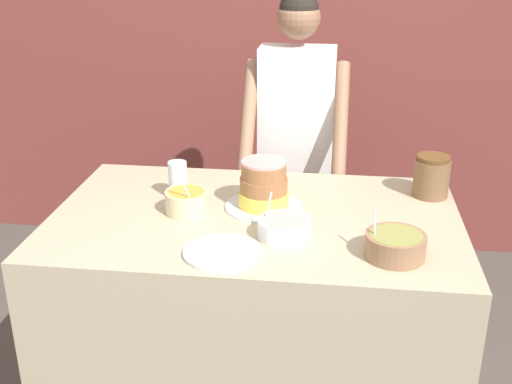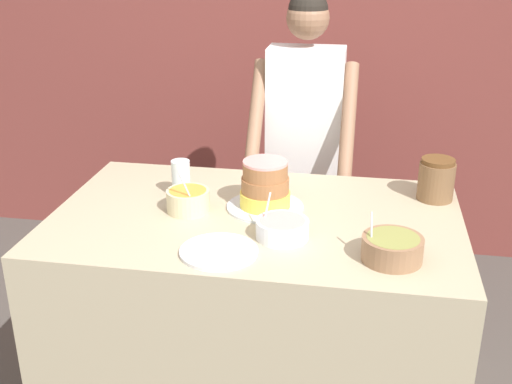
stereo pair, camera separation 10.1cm
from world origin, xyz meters
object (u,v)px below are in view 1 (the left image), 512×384
Objects in this scene: cake at (264,188)px; stoneware_jar at (432,176)px; person_baker at (296,127)px; frosting_bowl_olive at (395,245)px; drinking_glass at (178,180)px; ceramic_plate at (222,252)px; frosting_bowl_pink at (284,227)px; frosting_bowl_orange at (187,201)px.

stoneware_jar is (0.65, 0.21, -0.00)m from cake.
person_baker is 8.33× the size of frosting_bowl_olive.
frosting_bowl_olive is 1.32× the size of drinking_glass.
cake is 1.98× the size of drinking_glass.
cake is 1.49× the size of frosting_bowl_olive.
cake reaches higher than frosting_bowl_olive.
ceramic_plate is at bearing -103.24° from cake.
ceramic_plate is at bearing -98.07° from person_baker.
drinking_glass is 0.57× the size of ceramic_plate.
frosting_bowl_pink is 0.71m from stoneware_jar.
person_baker is 1.01m from frosting_bowl_pink.
person_baker is 1.17m from ceramic_plate.
ceramic_plate is (-0.09, -0.39, -0.08)m from cake.
drinking_glass is at bearing 146.22° from frosting_bowl_pink.
stoneware_jar reaches higher than frosting_bowl_olive.
stoneware_jar is at bearing 16.96° from frosting_bowl_orange.
person_baker is 0.81m from stoneware_jar.
frosting_bowl_olive is at bearing -35.89° from cake.
frosting_bowl_orange is 0.37m from ceramic_plate.
frosting_bowl_pink is at bearing 38.17° from ceramic_plate.
person_baker reaches higher than stoneware_jar.
person_baker reaches higher than cake.
frosting_bowl_pink is at bearing -88.34° from person_baker.
frosting_bowl_orange is 0.98m from stoneware_jar.
frosting_bowl_orange is at bearing -64.38° from drinking_glass.
ceramic_plate is (-0.19, -0.15, -0.03)m from frosting_bowl_pink.
frosting_bowl_orange is (-0.76, 0.26, 0.00)m from frosting_bowl_olive.
person_baker is at bearing 67.07° from frosting_bowl_orange.
ceramic_plate is (-0.57, -0.05, -0.04)m from frosting_bowl_olive.
frosting_bowl_olive is at bearing -108.10° from stoneware_jar.
person_baker reaches higher than frosting_bowl_orange.
ceramic_plate is at bearing -141.83° from frosting_bowl_pink.
person_baker is 1.18m from frosting_bowl_olive.
frosting_bowl_orange is at bearing -163.04° from stoneware_jar.
frosting_bowl_orange reaches higher than frosting_bowl_olive.
stoneware_jar is (0.18, 0.55, 0.04)m from frosting_bowl_olive.
frosting_bowl_pink is 1.10× the size of stoneware_jar.
frosting_bowl_orange is at bearing 121.44° from ceramic_plate.
stoneware_jar is at bearing 39.02° from frosting_bowl_pink.
stoneware_jar is (0.94, 0.29, 0.04)m from frosting_bowl_orange.
frosting_bowl_orange is 0.71× the size of ceramic_plate.
stoneware_jar is (0.75, 0.60, 0.08)m from ceramic_plate.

